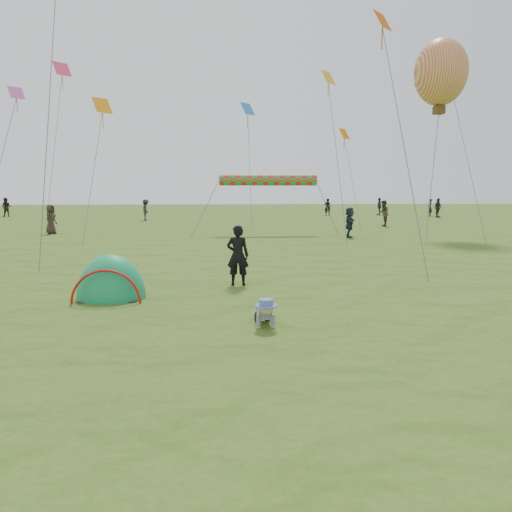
{
  "coord_description": "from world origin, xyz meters",
  "views": [
    {
      "loc": [
        0.22,
        -8.82,
        2.61
      ],
      "look_at": [
        1.0,
        2.87,
        1.0
      ],
      "focal_mm": 35.0,
      "sensor_mm": 36.0,
      "label": 1
    }
  ],
  "objects": [
    {
      "name": "diamond_kite_6",
      "position": [
        6.01,
        9.68,
        8.55
      ],
      "size": [
        0.85,
        0.85,
        0.69
      ],
      "primitive_type": "plane",
      "rotation": [
        1.05,
        0.0,
        0.79
      ],
      "color": "#C65007"
    },
    {
      "name": "crowd_person_8",
      "position": [
        19.11,
        33.92,
        0.85
      ],
      "size": [
        0.55,
        1.04,
        1.7
      ],
      "primitive_type": "imported",
      "rotation": [
        0.0,
        0.0,
        1.72
      ],
      "color": "#222933",
      "rests_on": "ground"
    },
    {
      "name": "rainbow_tube_kite",
      "position": [
        2.79,
        19.4,
        3.04
      ],
      "size": [
        5.47,
        0.64,
        0.64
      ],
      "primitive_type": "cylinder",
      "rotation": [
        0.0,
        1.57,
        0.0
      ],
      "color": "red"
    },
    {
      "name": "diamond_kite_2",
      "position": [
        12.1,
        17.75,
        9.05
      ],
      "size": [
        0.87,
        0.87,
        0.71
      ],
      "primitive_type": "plane",
      "rotation": [
        1.05,
        0.0,
        0.79
      ],
      "color": "yellow"
    },
    {
      "name": "crowd_person_11",
      "position": [
        6.89,
        16.99,
        0.79
      ],
      "size": [
        0.91,
        1.54,
        1.59
      ],
      "primitive_type": "imported",
      "rotation": [
        0.0,
        0.0,
        1.24
      ],
      "color": "#1A2A32",
      "rests_on": "ground"
    },
    {
      "name": "crowd_person_6",
      "position": [
        19.18,
        35.81,
        0.79
      ],
      "size": [
        0.61,
        0.69,
        1.58
      ],
      "primitive_type": "imported",
      "rotation": [
        0.0,
        0.0,
        4.2
      ],
      "color": "black",
      "rests_on": "ground"
    },
    {
      "name": "ground",
      "position": [
        0.0,
        0.0,
        0.0
      ],
      "size": [
        140.0,
        140.0,
        0.0
      ],
      "primitive_type": "plane",
      "color": "#365B15"
    },
    {
      "name": "crowd_person_2",
      "position": [
        15.12,
        37.91,
        0.83
      ],
      "size": [
        0.6,
        1.04,
        1.66
      ],
      "primitive_type": "imported",
      "rotation": [
        0.0,
        0.0,
        4.5
      ],
      "color": "#252E39",
      "rests_on": "ground"
    },
    {
      "name": "diamond_kite_4",
      "position": [
        2.09,
        27.96,
        8.21
      ],
      "size": [
        1.1,
        1.1,
        0.9
      ],
      "primitive_type": "plane",
      "rotation": [
        1.05,
        0.0,
        0.79
      ],
      "color": "blue"
    },
    {
      "name": "crowd_person_4",
      "position": [
        -9.45,
        19.99,
        0.83
      ],
      "size": [
        0.7,
        0.91,
        1.67
      ],
      "primitive_type": "imported",
      "rotation": [
        0.0,
        0.0,
        1.35
      ],
      "color": "#362921",
      "rests_on": "ground"
    },
    {
      "name": "diamond_kite_8",
      "position": [
        6.08,
        19.25,
        8.6
      ],
      "size": [
        0.93,
        0.93,
        0.76
      ],
      "primitive_type": "plane",
      "rotation": [
        1.05,
        0.0,
        0.79
      ],
      "color": "#F2A317"
    },
    {
      "name": "standing_adult",
      "position": [
        0.61,
        4.38,
        0.81
      ],
      "size": [
        0.63,
        0.45,
        1.62
      ],
      "primitive_type": "imported",
      "rotation": [
        0.0,
        0.0,
        3.03
      ],
      "color": "black",
      "rests_on": "ground"
    },
    {
      "name": "diamond_kite_5",
      "position": [
        -9.7,
        16.87,
        7.16
      ],
      "size": [
        0.74,
        0.74,
        0.61
      ],
      "primitive_type": "plane",
      "rotation": [
        1.05,
        0.0,
        0.79
      ],
      "color": "#D84FB2"
    },
    {
      "name": "crowd_person_7",
      "position": [
        -19.11,
        37.36,
        0.85
      ],
      "size": [
        0.84,
        0.66,
        1.71
      ],
      "primitive_type": "imported",
      "rotation": [
        0.0,
        0.0,
        0.01
      ],
      "color": "black",
      "rests_on": "ground"
    },
    {
      "name": "crowd_person_1",
      "position": [
        11.1,
        24.34,
        0.88
      ],
      "size": [
        0.89,
        1.01,
        1.76
      ],
      "primitive_type": "imported",
      "rotation": [
        0.0,
        0.0,
        4.42
      ],
      "color": "#41322A",
      "rests_on": "ground"
    },
    {
      "name": "diamond_kite_0",
      "position": [
        -10.92,
        28.37,
        10.85
      ],
      "size": [
        1.21,
        1.21,
        0.99
      ],
      "primitive_type": "plane",
      "rotation": [
        1.05,
        0.0,
        0.79
      ],
      "color": "#E52F56"
    },
    {
      "name": "balloon_kite",
      "position": [
        12.05,
        18.44,
        8.57
      ],
      "size": [
        2.84,
        2.84,
        3.98
      ],
      "primitive_type": null,
      "color": "gold"
    },
    {
      "name": "crowd_person_0",
      "position": [
        10.0,
        37.31,
        0.8
      ],
      "size": [
        0.61,
        0.42,
        1.6
      ],
      "primitive_type": "imported",
      "rotation": [
        0.0,
        0.0,
        3.07
      ],
      "color": "black",
      "rests_on": "ground"
    },
    {
      "name": "diamond_kite_7",
      "position": [
        -6.19,
        19.31,
        6.99
      ],
      "size": [
        1.04,
        1.04,
        0.85
      ],
      "primitive_type": "plane",
      "rotation": [
        1.05,
        0.0,
        0.79
      ],
      "color": "orange"
    },
    {
      "name": "crowd_person_9",
      "position": [
        -5.87,
        31.45,
        0.84
      ],
      "size": [
        0.65,
        1.1,
        1.69
      ],
      "primitive_type": "imported",
      "rotation": [
        0.0,
        0.0,
        1.59
      ],
      "color": "#252629",
      "rests_on": "ground"
    },
    {
      "name": "popup_tent",
      "position": [
        -2.44,
        3.0,
        0.0
      ],
      "size": [
        1.63,
        1.34,
        2.1
      ],
      "primitive_type": "ellipsoid",
      "rotation": [
        0.0,
        0.0,
        0.0
      ],
      "color": "#147D61",
      "rests_on": "ground"
    },
    {
      "name": "crawling_toddler",
      "position": [
        1.0,
        0.37,
        0.29
      ],
      "size": [
        0.56,
        0.78,
        0.58
      ],
      "primitive_type": null,
      "rotation": [
        0.0,
        0.0,
        0.04
      ],
      "color": "black",
      "rests_on": "ground"
    },
    {
      "name": "diamond_kite_1",
      "position": [
        9.1,
        27.7,
        6.49
      ],
      "size": [
        0.94,
        0.94,
        0.76
      ],
      "primitive_type": "plane",
      "rotation": [
        1.05,
        0.0,
        0.79
      ],
      "color": "#ED6B00"
    }
  ]
}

